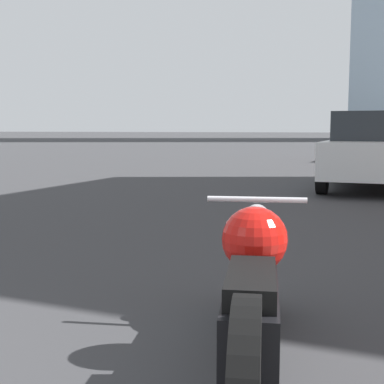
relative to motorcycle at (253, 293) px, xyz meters
The scene contains 2 objects.
motorcycle is the anchor object (origin of this frame).
parked_car_white 9.15m from the motorcycle, 90.85° to the left, with size 2.11×4.16×1.59m.
Camera 1 is at (3.39, 1.09, 1.24)m, focal length 50.00 mm.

